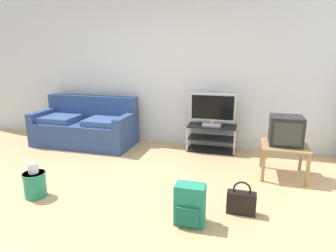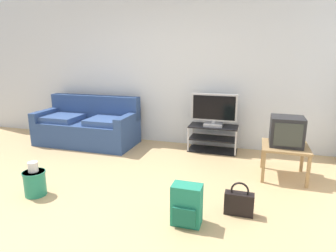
{
  "view_description": "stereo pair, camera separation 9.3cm",
  "coord_description": "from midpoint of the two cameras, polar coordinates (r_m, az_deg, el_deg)",
  "views": [
    {
      "loc": [
        1.53,
        -2.7,
        1.64
      ],
      "look_at": [
        0.48,
        1.06,
        0.67
      ],
      "focal_mm": 30.79,
      "sensor_mm": 36.0,
      "label": 1
    },
    {
      "loc": [
        1.62,
        -2.68,
        1.64
      ],
      "look_at": [
        0.48,
        1.06,
        0.67
      ],
      "focal_mm": 30.79,
      "sensor_mm": 36.0,
      "label": 2
    }
  ],
  "objects": [
    {
      "name": "ground_plane",
      "position": [
        3.53,
        -12.18,
        -14.24
      ],
      "size": [
        9.0,
        9.8,
        0.02
      ],
      "primitive_type": "cube",
      "color": "tan"
    },
    {
      "name": "wall_back",
      "position": [
        5.38,
        -0.09,
        10.95
      ],
      "size": [
        9.0,
        0.1,
        2.7
      ],
      "primitive_type": "cube",
      "color": "silver",
      "rests_on": "ground_plane"
    },
    {
      "name": "couch",
      "position": [
        5.59,
        -15.09,
        -0.06
      ],
      "size": [
        1.82,
        0.86,
        0.87
      ],
      "color": "navy",
      "rests_on": "ground_plane"
    },
    {
      "name": "tv_stand",
      "position": [
        5.06,
        9.41,
        -2.41
      ],
      "size": [
        0.83,
        0.41,
        0.45
      ],
      "color": "black",
      "rests_on": "ground_plane"
    },
    {
      "name": "flat_tv",
      "position": [
        4.93,
        9.61,
        3.07
      ],
      "size": [
        0.77,
        0.22,
        0.55
      ],
      "color": "#B2B2B7",
      "rests_on": "tv_stand"
    },
    {
      "name": "side_table",
      "position": [
        4.21,
        22.73,
        -4.37
      ],
      "size": [
        0.59,
        0.59,
        0.45
      ],
      "color": "#9E7A4C",
      "rests_on": "ground_plane"
    },
    {
      "name": "crt_tv",
      "position": [
        4.16,
        23.04,
        -0.95
      ],
      "size": [
        0.42,
        0.39,
        0.39
      ],
      "color": "#232326",
      "rests_on": "side_table"
    },
    {
      "name": "backpack",
      "position": [
        2.94,
        4.66,
        -15.34
      ],
      "size": [
        0.29,
        0.26,
        0.41
      ],
      "rotation": [
        0.0,
        0.0,
        0.44
      ],
      "color": "#238466",
      "rests_on": "ground_plane"
    },
    {
      "name": "handbag",
      "position": [
        3.22,
        14.72,
        -14.47
      ],
      "size": [
        0.3,
        0.12,
        0.36
      ],
      "rotation": [
        0.0,
        0.0,
        -0.34
      ],
      "color": "black",
      "rests_on": "ground_plane"
    },
    {
      "name": "cleaning_bucket",
      "position": [
        3.81,
        -24.24,
        -9.96
      ],
      "size": [
        0.26,
        0.26,
        0.42
      ],
      "color": "#238466",
      "rests_on": "ground_plane"
    }
  ]
}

